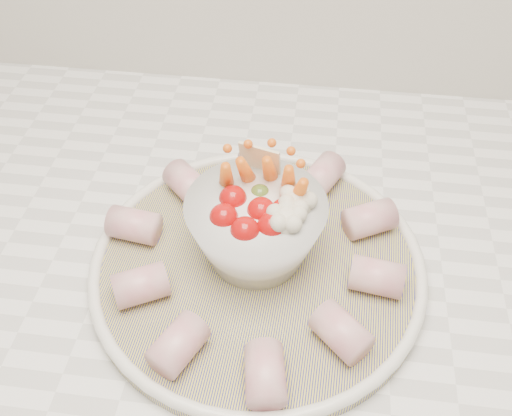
# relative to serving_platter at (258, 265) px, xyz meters

# --- Properties ---
(serving_platter) EXTENTS (0.34, 0.34, 0.02)m
(serving_platter) POSITION_rel_serving_platter_xyz_m (0.00, 0.00, 0.00)
(serving_platter) COLOR navy
(serving_platter) RESTS_ON kitchen_counter
(veggie_bowl) EXTENTS (0.13, 0.13, 0.11)m
(veggie_bowl) POSITION_rel_serving_platter_xyz_m (-0.00, 0.01, 0.05)
(veggie_bowl) COLOR silver
(veggie_bowl) RESTS_ON serving_platter
(cured_meat_rolls) EXTENTS (0.30, 0.30, 0.03)m
(cured_meat_rolls) POSITION_rel_serving_platter_xyz_m (-0.00, 0.00, 0.02)
(cured_meat_rolls) COLOR #BC5566
(cured_meat_rolls) RESTS_ON serving_platter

